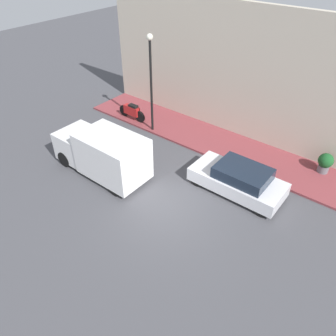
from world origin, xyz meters
name	(u,v)px	position (x,y,z in m)	size (l,w,h in m)	color
ground_plane	(167,205)	(0.00, 0.00, 0.00)	(60.00, 60.00, 0.00)	#47474C
sidewalk	(232,148)	(5.18, 0.00, 0.05)	(2.66, 17.45, 0.11)	brown
building_facade	(256,78)	(6.66, 0.00, 3.19)	(0.30, 17.45, 6.38)	beige
parked_car	(238,179)	(2.53, -1.72, 0.59)	(1.72, 3.86, 1.22)	silver
delivery_van	(102,152)	(0.00, 3.61, 1.04)	(1.83, 4.48, 2.05)	white
motorcycle_red	(132,111)	(4.27, 5.90, 0.58)	(0.30, 1.86, 0.89)	#B21E1E
streetlamp	(151,74)	(4.08, 4.24, 3.19)	(0.31, 0.31, 4.94)	black
potted_plant	(325,162)	(5.93, -4.14, 0.62)	(0.65, 0.65, 0.93)	slate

